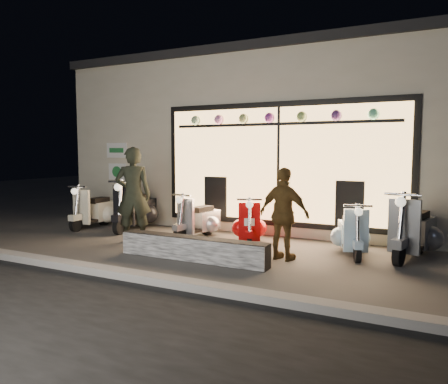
# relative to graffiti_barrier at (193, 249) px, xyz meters

# --- Properties ---
(ground) EXTENTS (40.00, 40.00, 0.00)m
(ground) POSITION_rel_graffiti_barrier_xyz_m (-0.22, 0.65, -0.20)
(ground) COLOR #383533
(ground) RESTS_ON ground
(kerb) EXTENTS (40.00, 0.25, 0.12)m
(kerb) POSITION_rel_graffiti_barrier_xyz_m (-0.22, -1.35, -0.14)
(kerb) COLOR slate
(kerb) RESTS_ON ground
(shop_building) EXTENTS (10.20, 6.23, 4.20)m
(shop_building) POSITION_rel_graffiti_barrier_xyz_m (-0.22, 5.63, 1.90)
(shop_building) COLOR beige
(shop_building) RESTS_ON ground
(graffiti_barrier) EXTENTS (2.71, 0.28, 0.40)m
(graffiti_barrier) POSITION_rel_graffiti_barrier_xyz_m (0.00, 0.00, 0.00)
(graffiti_barrier) COLOR black
(graffiti_barrier) RESTS_ON ground
(scooter_silver) EXTENTS (0.55, 1.31, 0.93)m
(scooter_silver) POSITION_rel_graffiti_barrier_xyz_m (-0.88, 1.81, 0.17)
(scooter_silver) COLOR black
(scooter_silver) RESTS_ON ground
(scooter_red) EXTENTS (0.75, 1.26, 0.92)m
(scooter_red) POSITION_rel_graffiti_barrier_xyz_m (0.27, 1.75, 0.17)
(scooter_red) COLOR black
(scooter_red) RESTS_ON ground
(scooter_black) EXTENTS (0.68, 1.60, 1.13)m
(scooter_black) POSITION_rel_graffiti_barrier_xyz_m (-2.74, 2.01, 0.26)
(scooter_black) COLOR black
(scooter_black) RESTS_ON ground
(scooter_cream) EXTENTS (0.48, 1.40, 1.00)m
(scooter_cream) POSITION_rel_graffiti_barrier_xyz_m (-3.75, 1.75, 0.20)
(scooter_cream) COLOR black
(scooter_cream) RESTS_ON ground
(scooter_blue) EXTENTS (0.69, 1.27, 0.91)m
(scooter_blue) POSITION_rel_graffiti_barrier_xyz_m (2.28, 1.73, 0.17)
(scooter_blue) COLOR black
(scooter_blue) RESTS_ON ground
(scooter_grey) EXTENTS (0.72, 1.58, 1.12)m
(scooter_grey) POSITION_rel_graffiti_barrier_xyz_m (3.30, 1.96, 0.25)
(scooter_grey) COLOR black
(scooter_grey) RESTS_ON ground
(man) EXTENTS (0.84, 0.76, 1.92)m
(man) POSITION_rel_graffiti_barrier_xyz_m (-1.82, 0.74, 0.76)
(man) COLOR black
(man) RESTS_ON ground
(woman) EXTENTS (0.97, 0.55, 1.57)m
(woman) POSITION_rel_graffiti_barrier_xyz_m (1.36, 0.73, 0.58)
(woman) COLOR brown
(woman) RESTS_ON ground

